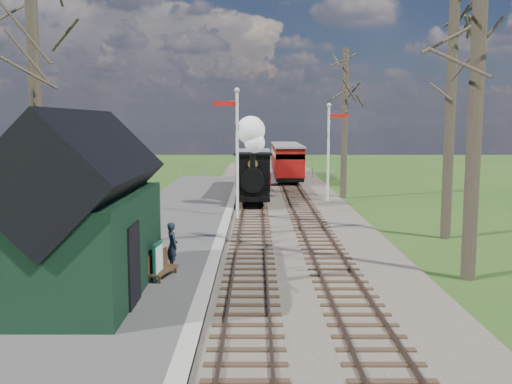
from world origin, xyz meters
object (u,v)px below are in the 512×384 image
(coach, at_px, (254,169))
(red_carriage_b, at_px, (285,158))
(locomotive, at_px, (253,167))
(red_carriage_a, at_px, (288,163))
(semaphore_near, at_px, (236,144))
(station_shed, at_px, (83,215))
(bench, at_px, (160,265))
(semaphore_far, at_px, (330,145))
(sign_board, at_px, (158,261))
(person, at_px, (172,245))

(coach, xyz_separation_m, red_carriage_b, (2.60, 11.13, -0.01))
(locomotive, height_order, red_carriage_a, locomotive)
(semaphore_near, height_order, coach, semaphore_near)
(locomotive, relative_size, red_carriage_a, 0.87)
(semaphore_near, bearing_deg, red_carriage_b, 81.22)
(red_carriage_a, bearing_deg, station_shed, -103.69)
(locomotive, relative_size, bench, 3.43)
(semaphore_far, xyz_separation_m, coach, (-4.37, 4.68, -1.75))
(red_carriage_a, bearing_deg, semaphore_near, -101.67)
(red_carriage_a, relative_size, sign_board, 5.05)
(coach, xyz_separation_m, person, (-2.37, -20.16, -0.69))
(bench, bearing_deg, red_carriage_a, 79.10)
(locomotive, height_order, coach, locomotive)
(red_carriage_a, distance_m, person, 26.27)
(red_carriage_a, bearing_deg, person, -100.92)
(red_carriage_b, height_order, person, red_carriage_b)
(red_carriage_b, height_order, sign_board, red_carriage_b)
(semaphore_near, bearing_deg, locomotive, 80.68)
(station_shed, distance_m, red_carriage_a, 29.15)
(station_shed, height_order, sign_board, station_shed)
(semaphore_far, distance_m, red_carriage_b, 16.01)
(person, bearing_deg, bench, 144.84)
(coach, bearing_deg, red_carriage_b, 76.85)
(red_carriage_a, bearing_deg, bench, -100.90)
(sign_board, height_order, bench, sign_board)
(station_shed, distance_m, red_carriage_b, 34.52)
(locomotive, height_order, red_carriage_b, locomotive)
(bench, bearing_deg, red_carriage_b, 80.92)
(sign_board, bearing_deg, person, 80.96)
(semaphore_near, xyz_separation_m, bench, (-1.81, -10.56, -3.06))
(red_carriage_b, bearing_deg, semaphore_near, -98.78)
(bench, height_order, person, person)
(semaphore_near, bearing_deg, coach, 85.88)
(locomotive, height_order, person, locomotive)
(station_shed, relative_size, semaphore_near, 1.01)
(locomotive, relative_size, red_carriage_b, 0.87)
(red_carriage_b, bearing_deg, red_carriage_a, -90.00)
(station_shed, height_order, bench, station_shed)
(coach, relative_size, bench, 5.49)
(bench, bearing_deg, semaphore_near, 80.30)
(semaphore_far, height_order, red_carriage_a, semaphore_far)
(coach, distance_m, bench, 21.42)
(station_shed, bearing_deg, locomotive, 75.54)
(person, bearing_deg, semaphore_near, -34.24)
(red_carriage_a, distance_m, red_carriage_b, 5.50)
(station_shed, height_order, person, station_shed)
(station_shed, xyz_separation_m, red_carriage_a, (6.90, 28.31, -0.68))
(station_shed, height_order, coach, station_shed)
(semaphore_far, relative_size, locomotive, 1.20)
(locomotive, bearing_deg, semaphore_far, 17.56)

